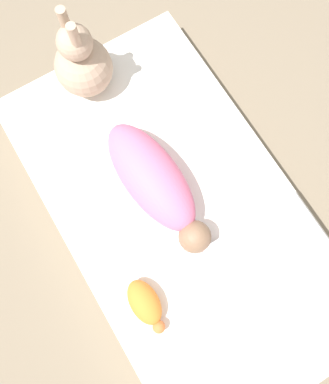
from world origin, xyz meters
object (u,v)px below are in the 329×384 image
(swaddled_baby, at_px, (155,182))
(turtle_plush, at_px, (145,304))
(pillow, at_px, (277,268))
(bunny_plush, at_px, (82,63))

(swaddled_baby, xyz_separation_m, turtle_plush, (0.33, -0.23, -0.04))
(pillow, bearing_deg, swaddled_baby, -156.36)
(pillow, relative_size, bunny_plush, 1.01)
(swaddled_baby, height_order, pillow, swaddled_baby)
(swaddled_baby, height_order, turtle_plush, swaddled_baby)
(swaddled_baby, relative_size, pillow, 1.45)
(turtle_plush, bearing_deg, bunny_plush, 164.26)
(swaddled_baby, relative_size, bunny_plush, 1.47)
(turtle_plush, bearing_deg, pillow, 73.39)
(bunny_plush, relative_size, turtle_plush, 1.93)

